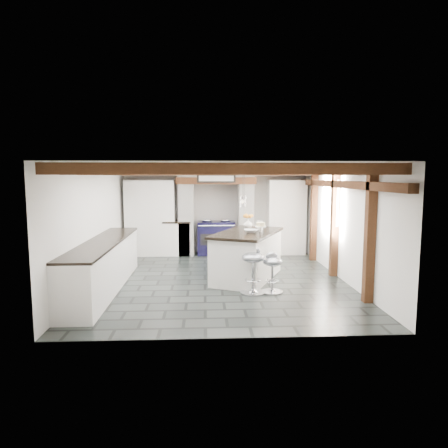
{
  "coord_description": "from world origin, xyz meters",
  "views": [
    {
      "loc": [
        -0.32,
        -8.0,
        2.11
      ],
      "look_at": [
        0.1,
        0.4,
        1.1
      ],
      "focal_mm": 32.0,
      "sensor_mm": 36.0,
      "label": 1
    }
  ],
  "objects_px": {
    "range_cooker": "(216,237)",
    "kitchen_island": "(247,255)",
    "bar_stool_near": "(272,268)",
    "bar_stool_far": "(253,265)"
  },
  "relations": [
    {
      "from": "range_cooker",
      "to": "bar_stool_far",
      "type": "height_order",
      "value": "range_cooker"
    },
    {
      "from": "bar_stool_near",
      "to": "bar_stool_far",
      "type": "distance_m",
      "value": 0.36
    },
    {
      "from": "range_cooker",
      "to": "bar_stool_near",
      "type": "distance_m",
      "value": 3.75
    },
    {
      "from": "bar_stool_far",
      "to": "range_cooker",
      "type": "bearing_deg",
      "value": 114.52
    },
    {
      "from": "kitchen_island",
      "to": "bar_stool_far",
      "type": "xyz_separation_m",
      "value": [
        -0.01,
        -1.06,
        0.02
      ]
    },
    {
      "from": "range_cooker",
      "to": "kitchen_island",
      "type": "relative_size",
      "value": 0.45
    },
    {
      "from": "range_cooker",
      "to": "kitchen_island",
      "type": "bearing_deg",
      "value": -77.82
    },
    {
      "from": "range_cooker",
      "to": "bar_stool_far",
      "type": "bearing_deg",
      "value": -81.45
    },
    {
      "from": "kitchen_island",
      "to": "bar_stool_far",
      "type": "height_order",
      "value": "kitchen_island"
    },
    {
      "from": "range_cooker",
      "to": "kitchen_island",
      "type": "xyz_separation_m",
      "value": [
        0.57,
        -2.62,
        0.04
      ]
    }
  ]
}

